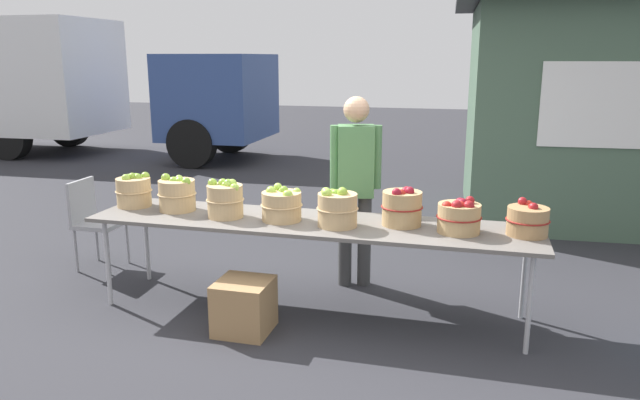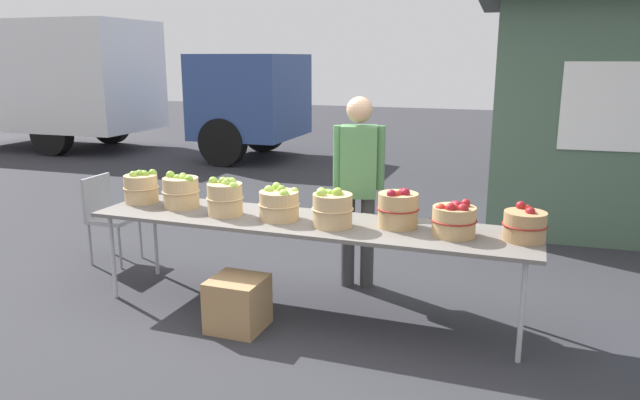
{
  "view_description": "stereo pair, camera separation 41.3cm",
  "coord_description": "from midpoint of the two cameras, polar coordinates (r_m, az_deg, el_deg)",
  "views": [
    {
      "loc": [
        1.23,
        -4.3,
        1.99
      ],
      "look_at": [
        0.0,
        0.3,
        0.85
      ],
      "focal_mm": 33.57,
      "sensor_mm": 36.0,
      "label": 1
    },
    {
      "loc": [
        1.63,
        -4.18,
        1.99
      ],
      "look_at": [
        0.0,
        0.3,
        0.85
      ],
      "focal_mm": 33.57,
      "sensor_mm": 36.0,
      "label": 2
    }
  ],
  "objects": [
    {
      "name": "ground_plane",
      "position": [
        4.9,
        1.24,
        -10.52
      ],
      "size": [
        40.0,
        40.0,
        0.0
      ],
      "primitive_type": "plane",
      "color": "#2D2D33"
    },
    {
      "name": "market_table",
      "position": [
        4.65,
        1.28,
        -2.41
      ],
      "size": [
        3.5,
        0.76,
        0.75
      ],
      "color": "slate",
      "rests_on": "ground"
    },
    {
      "name": "apple_basket_green_0",
      "position": [
        5.38,
        -14.6,
        1.16
      ],
      "size": [
        0.31,
        0.31,
        0.29
      ],
      "color": "tan",
      "rests_on": "market_table"
    },
    {
      "name": "apple_basket_green_1",
      "position": [
        5.13,
        -10.89,
        0.79
      ],
      "size": [
        0.32,
        0.32,
        0.31
      ],
      "color": "tan",
      "rests_on": "market_table"
    },
    {
      "name": "apple_basket_green_2",
      "position": [
        4.82,
        -6.63,
        0.22
      ],
      "size": [
        0.3,
        0.3,
        0.31
      ],
      "color": "tan",
      "rests_on": "market_table"
    },
    {
      "name": "apple_basket_green_3",
      "position": [
        4.66,
        -1.39,
        -0.42
      ],
      "size": [
        0.33,
        0.33,
        0.28
      ],
      "color": "tan",
      "rests_on": "market_table"
    },
    {
      "name": "apple_basket_green_4",
      "position": [
        4.47,
        3.82,
        -0.84
      ],
      "size": [
        0.32,
        0.32,
        0.3
      ],
      "color": "tan",
      "rests_on": "market_table"
    },
    {
      "name": "apple_basket_red_0",
      "position": [
        4.52,
        10.06,
        -0.87
      ],
      "size": [
        0.32,
        0.32,
        0.31
      ],
      "color": "tan",
      "rests_on": "market_table"
    },
    {
      "name": "apple_basket_red_1",
      "position": [
        4.38,
        15.31,
        -1.85
      ],
      "size": [
        0.33,
        0.33,
        0.26
      ],
      "color": "tan",
      "rests_on": "market_table"
    },
    {
      "name": "apple_basket_red_2",
      "position": [
        4.44,
        21.5,
        -2.27
      ],
      "size": [
        0.31,
        0.31,
        0.26
      ],
      "color": "#A87F51",
      "rests_on": "market_table"
    },
    {
      "name": "vendor_adult",
      "position": [
        5.15,
        5.99,
        2.13
      ],
      "size": [
        0.43,
        0.29,
        1.67
      ],
      "rotation": [
        0.0,
        0.0,
        3.39
      ],
      "color": "#3F3F3F",
      "rests_on": "ground"
    },
    {
      "name": "box_truck",
      "position": [
        13.85,
        -19.62,
        10.61
      ],
      "size": [
        7.75,
        2.37,
        2.75
      ],
      "rotation": [
        0.0,
        0.0,
        0.03
      ],
      "color": "white",
      "rests_on": "ground"
    },
    {
      "name": "food_kiosk",
      "position": [
        8.15,
        28.44,
        7.59
      ],
      "size": [
        3.65,
        3.09,
        2.74
      ],
      "rotation": [
        0.0,
        0.0,
        0.05
      ],
      "color": "#47604C",
      "rests_on": "ground"
    },
    {
      "name": "folding_chair",
      "position": [
        6.18,
        -17.82,
        -1.09
      ],
      "size": [
        0.41,
        0.41,
        0.86
      ],
      "rotation": [
        0.0,
        0.0,
        1.61
      ],
      "color": "#99999E",
      "rests_on": "ground"
    },
    {
      "name": "produce_crate",
      "position": [
        4.55,
        -5.25,
        -9.84
      ],
      "size": [
        0.39,
        0.39,
        0.39
      ],
      "primitive_type": "cube",
      "color": "#A87F51",
      "rests_on": "ground"
    }
  ]
}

